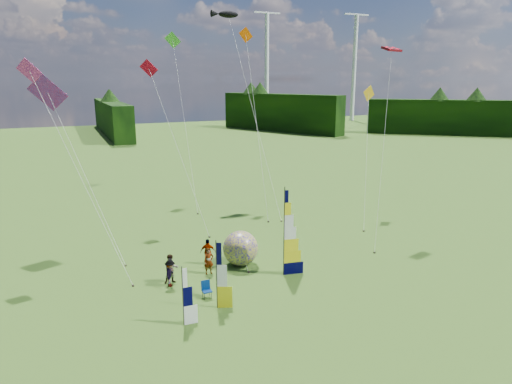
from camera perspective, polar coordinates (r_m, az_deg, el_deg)
name	(u,v)px	position (r m, az deg, el deg)	size (l,w,h in m)	color
ground	(301,301)	(26.36, 5.63, -13.44)	(220.00, 220.00, 0.00)	#35501D
treeline_ring	(303,234)	(24.78, 5.85, -5.19)	(210.00, 210.00, 8.00)	#1A3C09
turbine_left	(354,69)	(141.32, 12.16, 14.82)	(8.00, 1.20, 30.00)	silver
turbine_right	(267,69)	(134.84, 1.35, 15.17)	(8.00, 1.20, 30.00)	silver
feather_banner_main	(284,234)	(28.42, 3.53, -5.23)	(1.49, 0.10, 5.54)	#01002C
side_banner_left	(217,276)	(24.84, -4.94, -10.40)	(1.04, 0.10, 3.76)	yellow
side_banner_far	(183,297)	(23.53, -9.12, -12.89)	(0.92, 0.10, 3.08)	white
bol_inflatable	(240,248)	(30.51, -1.95, -7.04)	(2.34, 2.34, 2.34)	#120084
spectator_a	(209,261)	(29.43, -5.93, -8.58)	(0.63, 0.41, 1.72)	#66594C
spectator_b	(171,269)	(28.47, -10.55, -9.43)	(0.89, 0.44, 1.83)	#66594C
spectator_c	(170,273)	(28.10, -10.67, -9.95)	(1.07, 0.40, 1.66)	#66594C
spectator_d	(208,252)	(30.89, -6.02, -7.43)	(1.03, 0.42, 1.75)	#66594C
camp_chair	(207,290)	(26.55, -6.17, -12.06)	(0.57, 0.57, 0.98)	#011A4A
kite_whale	(253,103)	(43.42, -0.38, 11.04)	(3.06, 14.63, 19.79)	black
kite_rainbow_delta	(84,159)	(33.60, -20.75, 3.83)	(8.25, 12.16, 13.44)	red
kite_parafoil	(384,135)	(35.38, 15.74, 6.90)	(8.13, 8.75, 16.15)	#BF0418
small_kite_red	(178,143)	(37.38, -9.72, 6.08)	(5.20, 9.45, 14.21)	red
small_kite_orange	(256,116)	(42.53, 0.05, 9.46)	(4.25, 11.71, 17.54)	#E34E00
small_kite_yellow	(367,151)	(40.58, 13.69, 4.96)	(6.85, 8.61, 12.07)	#FCAC19
small_kite_pink	(79,165)	(29.89, -21.26, 3.11)	(7.19, 9.45, 13.93)	#CE3295
small_kite_green	(184,115)	(45.41, -8.95, 9.48)	(3.42, 12.30, 17.39)	green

